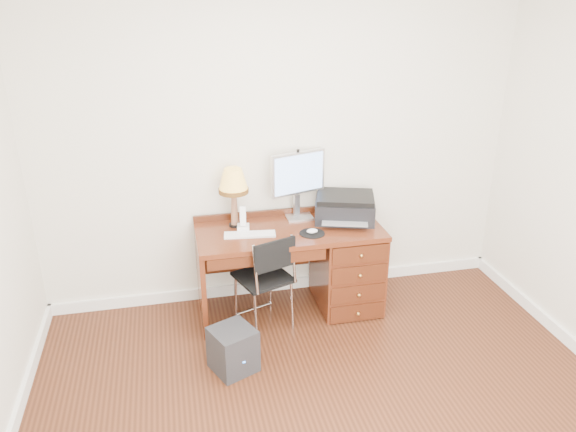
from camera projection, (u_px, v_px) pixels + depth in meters
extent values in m
plane|color=#35180C|center=(337.00, 425.00, 3.56)|extent=(4.00, 4.00, 0.00)
plane|color=silver|center=(280.00, 145.00, 4.61)|extent=(4.00, 0.00, 4.00)
cube|color=white|center=(281.00, 284.00, 5.10)|extent=(4.00, 0.03, 0.10)
cube|color=#5C2613|center=(290.00, 232.00, 4.53)|extent=(1.50, 0.65, 0.04)
cube|color=#5C2613|center=(347.00, 266.00, 4.78)|extent=(0.50, 0.61, 0.71)
cube|color=#5C2613|center=(201.00, 282.00, 4.53)|extent=(0.04, 0.61, 0.71)
cube|color=#491D0E|center=(255.00, 248.00, 4.85)|extent=(0.96, 0.03, 0.39)
cube|color=#491D0E|center=(267.00, 259.00, 4.24)|extent=(0.91, 0.03, 0.09)
sphere|color=#BF8C3F|center=(360.00, 286.00, 4.48)|extent=(0.03, 0.03, 0.03)
cube|color=silver|center=(299.00, 217.00, 4.73)|extent=(0.26, 0.22, 0.01)
cube|color=silver|center=(298.00, 204.00, 4.74)|extent=(0.06, 0.04, 0.18)
cube|color=silver|center=(299.00, 173.00, 4.61)|extent=(0.48, 0.19, 0.36)
cube|color=#4C8CF2|center=(300.00, 174.00, 4.59)|extent=(0.43, 0.14, 0.32)
cube|color=white|center=(250.00, 235.00, 4.41)|extent=(0.41, 0.16, 0.02)
cylinder|color=black|center=(312.00, 233.00, 4.44)|extent=(0.20, 0.20, 0.01)
ellipsoid|color=white|center=(312.00, 231.00, 4.44)|extent=(0.09, 0.06, 0.03)
cube|color=black|center=(345.00, 209.00, 4.68)|extent=(0.58, 0.51, 0.17)
cube|color=black|center=(345.00, 197.00, 4.64)|extent=(0.55, 0.48, 0.04)
cylinder|color=black|center=(235.00, 225.00, 4.58)|extent=(0.10, 0.10, 0.02)
cone|color=brown|center=(234.00, 207.00, 4.52)|extent=(0.06, 0.06, 0.29)
cone|color=gold|center=(233.00, 180.00, 4.43)|extent=(0.24, 0.24, 0.18)
cylinder|color=#593814|center=(234.00, 190.00, 4.46)|extent=(0.24, 0.24, 0.04)
cube|color=white|center=(243.00, 228.00, 4.50)|extent=(0.11, 0.11, 0.04)
cube|color=white|center=(243.00, 216.00, 4.46)|extent=(0.06, 0.07, 0.16)
cylinder|color=black|center=(326.00, 209.00, 4.78)|extent=(0.08, 0.08, 0.10)
cube|color=black|center=(263.00, 277.00, 4.43)|extent=(0.50, 0.50, 0.02)
cube|color=black|center=(267.00, 257.00, 4.16)|extent=(0.34, 0.14, 0.23)
cylinder|color=silver|center=(240.00, 293.00, 4.63)|extent=(0.02, 0.02, 0.44)
cylinder|color=silver|center=(280.00, 289.00, 4.70)|extent=(0.02, 0.02, 0.44)
cylinder|color=silver|center=(246.00, 315.00, 4.33)|extent=(0.02, 0.02, 0.44)
cylinder|color=silver|center=(288.00, 310.00, 4.40)|extent=(0.02, 0.02, 0.44)
cylinder|color=silver|center=(245.00, 268.00, 4.16)|extent=(0.02, 0.02, 0.39)
cylinder|color=silver|center=(289.00, 264.00, 4.22)|extent=(0.02, 0.02, 0.39)
cube|color=black|center=(233.00, 349.00, 4.02)|extent=(0.38, 0.38, 0.33)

